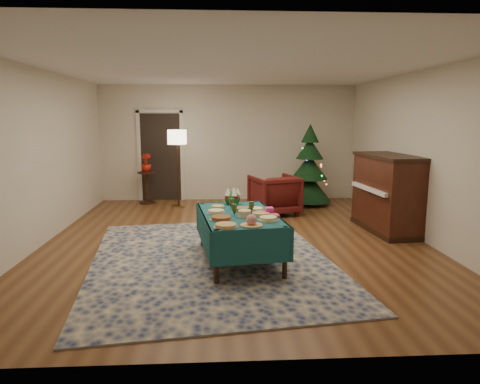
{
  "coord_description": "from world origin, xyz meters",
  "views": [
    {
      "loc": [
        -0.29,
        -6.68,
        1.96
      ],
      "look_at": [
        0.06,
        -0.35,
        0.85
      ],
      "focal_mm": 32.0,
      "sensor_mm": 36.0,
      "label": 1
    }
  ],
  "objects": [
    {
      "name": "platter_0",
      "position": [
        -0.19,
        -1.75,
        0.69
      ],
      "size": [
        0.3,
        0.3,
        0.04
      ],
      "color": "silver",
      "rests_on": "buffet_table"
    },
    {
      "name": "centerpiece",
      "position": [
        -0.06,
        -0.39,
        0.79
      ],
      "size": [
        0.24,
        0.24,
        0.28
      ],
      "color": "#1E4C1E",
      "rests_on": "buffet_table"
    },
    {
      "name": "buffet_table",
      "position": [
        0.01,
        -1.05,
        0.54
      ],
      "size": [
        1.22,
        1.84,
        0.67
      ],
      "color": "black",
      "rests_on": "ground"
    },
    {
      "name": "platter_7",
      "position": [
        0.06,
        -0.94,
        0.7
      ],
      "size": [
        0.24,
        0.24,
        0.06
      ],
      "color": "silver",
      "rests_on": "buffet_table"
    },
    {
      "name": "platter_1",
      "position": [
        0.12,
        -1.72,
        0.73
      ],
      "size": [
        0.27,
        0.27,
        0.14
      ],
      "color": "silver",
      "rests_on": "buffet_table"
    },
    {
      "name": "platter_9",
      "position": [
        -0.28,
        -0.66,
        0.69
      ],
      "size": [
        0.21,
        0.21,
        0.04
      ],
      "color": "silver",
      "rests_on": "buffet_table"
    },
    {
      "name": "gift_box",
      "position": [
        0.41,
        -1.07,
        0.71
      ],
      "size": [
        0.12,
        0.12,
        0.09
      ],
      "primitive_type": "cube",
      "rotation": [
        0.0,
        0.0,
        0.13
      ],
      "color": "#DC3D98",
      "rests_on": "buffet_table"
    },
    {
      "name": "goblet_0",
      "position": [
        -0.08,
        -0.76,
        0.75
      ],
      "size": [
        0.07,
        0.07,
        0.16
      ],
      "color": "#2D471E",
      "rests_on": "buffet_table"
    },
    {
      "name": "room_shell",
      "position": [
        0.0,
        0.0,
        1.35
      ],
      "size": [
        7.0,
        7.0,
        7.0
      ],
      "color": "#593319",
      "rests_on": "ground"
    },
    {
      "name": "platter_4",
      "position": [
        0.07,
        -1.24,
        0.71
      ],
      "size": [
        0.2,
        0.2,
        0.09
      ],
      "color": "silver",
      "rests_on": "buffet_table"
    },
    {
      "name": "side_table",
      "position": [
        -1.89,
        3.09,
        0.35
      ],
      "size": [
        0.41,
        0.41,
        0.73
      ],
      "color": "black",
      "rests_on": "ground"
    },
    {
      "name": "doorway",
      "position": [
        -1.6,
        3.48,
        1.1
      ],
      "size": [
        1.08,
        0.04,
        2.16
      ],
      "color": "black",
      "rests_on": "ground"
    },
    {
      "name": "platter_5",
      "position": [
        0.29,
        -1.14,
        0.69
      ],
      "size": [
        0.27,
        0.27,
        0.04
      ],
      "color": "silver",
      "rests_on": "buffet_table"
    },
    {
      "name": "goblet_2",
      "position": [
        -0.06,
        -1.14,
        0.75
      ],
      "size": [
        0.07,
        0.07,
        0.16
      ],
      "color": "#2D471E",
      "rests_on": "buffet_table"
    },
    {
      "name": "armchair",
      "position": [
        0.88,
        1.81,
        0.44
      ],
      "size": [
        1.06,
        1.03,
        0.89
      ],
      "primitive_type": "imported",
      "rotation": [
        0.0,
        0.0,
        3.44
      ],
      "color": "#4F1311",
      "rests_on": "ground"
    },
    {
      "name": "goblet_1",
      "position": [
        0.18,
        -0.99,
        0.75
      ],
      "size": [
        0.07,
        0.07,
        0.16
      ],
      "color": "#2D471E",
      "rests_on": "buffet_table"
    },
    {
      "name": "floor_lamp",
      "position": [
        -1.14,
        2.67,
        1.43
      ],
      "size": [
        0.41,
        0.41,
        1.69
      ],
      "color": "#A57F3F",
      "rests_on": "ground"
    },
    {
      "name": "platter_8",
      "position": [
        0.25,
        -0.84,
        0.69
      ],
      "size": [
        0.23,
        0.23,
        0.04
      ],
      "color": "silver",
      "rests_on": "buffet_table"
    },
    {
      "name": "piano",
      "position": [
        2.66,
        0.42,
        0.65
      ],
      "size": [
        0.85,
        1.59,
        1.33
      ],
      "color": "black",
      "rests_on": "ground"
    },
    {
      "name": "potted_plant",
      "position": [
        -1.89,
        3.09,
        0.85
      ],
      "size": [
        0.23,
        0.42,
        0.23
      ],
      "primitive_type": "imported",
      "color": "#AC170C",
      "rests_on": "side_table"
    },
    {
      "name": "platter_3",
      "position": [
        -0.24,
        -1.38,
        0.69
      ],
      "size": [
        0.29,
        0.29,
        0.05
      ],
      "color": "silver",
      "rests_on": "buffet_table"
    },
    {
      "name": "napkin_stack",
      "position": [
        0.45,
        -1.26,
        0.69
      ],
      "size": [
        0.15,
        0.15,
        0.04
      ],
      "primitive_type": "cube",
      "rotation": [
        0.0,
        0.0,
        0.13
      ],
      "color": "#DD3D59",
      "rests_on": "buffet_table"
    },
    {
      "name": "platter_2",
      "position": [
        0.35,
        -1.47,
        0.69
      ],
      "size": [
        0.25,
        0.25,
        0.06
      ],
      "color": "silver",
      "rests_on": "buffet_table"
    },
    {
      "name": "platter_6",
      "position": [
        -0.3,
        -1.0,
        0.69
      ],
      "size": [
        0.25,
        0.25,
        0.05
      ],
      "color": "silver",
      "rests_on": "buffet_table"
    },
    {
      "name": "rug",
      "position": [
        -0.38,
        -0.97,
        0.01
      ],
      "size": [
        3.73,
        4.59,
        0.02
      ],
      "primitive_type": "cube",
      "rotation": [
        0.0,
        0.0,
        0.13
      ],
      "color": "navy",
      "rests_on": "ground"
    },
    {
      "name": "christmas_tree",
      "position": [
        1.79,
        2.74,
        0.82
      ],
      "size": [
        1.32,
        1.32,
        1.82
      ],
      "color": "black",
      "rests_on": "ground"
    }
  ]
}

